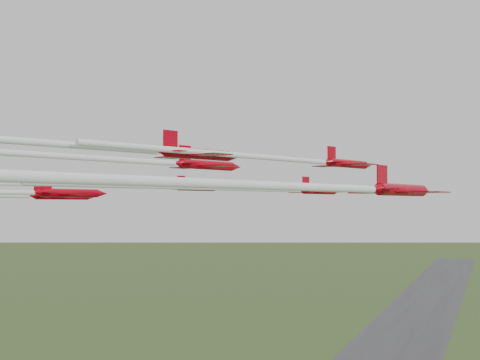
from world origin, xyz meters
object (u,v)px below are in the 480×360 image
(jet_lead, at_px, (263,189))
(jet_row4_right, at_px, (23,141))
(jet_row3_right, at_px, (339,188))
(jet_row2_left, at_px, (115,186))
(jet_row2_right, at_px, (300,160))
(jet_row3_mid, at_px, (154,162))

(jet_lead, bearing_deg, jet_row4_right, -76.26)
(jet_row3_right, bearing_deg, jet_row2_left, 163.58)
(jet_row2_left, relative_size, jet_row2_right, 1.26)
(jet_row2_left, bearing_deg, jet_row3_mid, -19.78)
(jet_lead, relative_size, jet_row3_right, 1.09)
(jet_row3_mid, xyz_separation_m, jet_row4_right, (3.78, -28.46, -0.18))
(jet_lead, height_order, jet_row3_right, jet_lead)
(jet_lead, xyz_separation_m, jet_row3_mid, (-7.90, -17.21, 2.98))
(jet_row2_left, height_order, jet_row3_right, jet_row2_left)
(jet_row2_left, height_order, jet_row4_right, jet_row4_right)
(jet_row2_right, bearing_deg, jet_lead, 144.42)
(jet_lead, relative_size, jet_row2_left, 1.03)
(jet_row2_right, xyz_separation_m, jet_row3_mid, (-17.33, -2.63, 0.03))
(jet_row2_left, xyz_separation_m, jet_row3_right, (38.63, -27.36, -1.26))
(jet_row3_right, height_order, jet_row4_right, jet_row4_right)
(jet_row2_right, relative_size, jet_row3_mid, 0.96)
(jet_row4_right, bearing_deg, jet_row2_left, 134.78)
(jet_row4_right, bearing_deg, jet_row3_mid, 120.12)
(jet_row2_right, bearing_deg, jet_row3_right, -42.98)
(jet_row3_right, bearing_deg, jet_row2_right, 134.38)
(jet_row2_left, relative_size, jet_row3_right, 1.05)
(jet_lead, bearing_deg, jet_row3_mid, -95.76)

